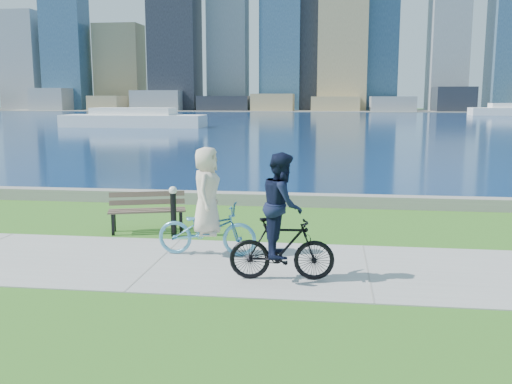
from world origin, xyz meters
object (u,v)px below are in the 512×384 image
park_bench (147,208)px  bollard_lamp (173,208)px  cyclist_woman (207,215)px  cyclist_man (282,227)px

park_bench → bollard_lamp: bearing=-45.4°
bollard_lamp → cyclist_woman: 1.86m
park_bench → bollard_lamp: (0.75, -0.41, 0.10)m
park_bench → cyclist_man: bearing=-60.1°
bollard_lamp → cyclist_man: bearing=-46.3°
bollard_lamp → cyclist_woman: size_ratio=0.53×
park_bench → cyclist_woman: bearing=-62.4°
bollard_lamp → cyclist_woman: cyclist_woman is taller
bollard_lamp → cyclist_man: 3.97m
park_bench → cyclist_woman: size_ratio=0.87×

